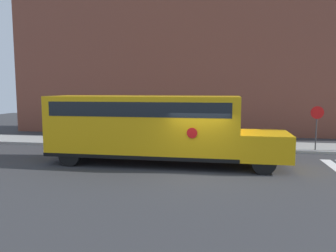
% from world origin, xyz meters
% --- Properties ---
extents(ground_plane, '(60.00, 60.00, 0.00)m').
position_xyz_m(ground_plane, '(0.00, 0.00, 0.00)').
color(ground_plane, '#333335').
extents(sidewalk_strip, '(44.00, 3.00, 0.15)m').
position_xyz_m(sidewalk_strip, '(0.00, 6.50, 0.07)').
color(sidewalk_strip, '#9E9E99').
rests_on(sidewalk_strip, ground).
extents(building_backdrop, '(32.00, 4.00, 13.10)m').
position_xyz_m(building_backdrop, '(0.00, 13.00, 6.55)').
color(building_backdrop, brown).
rests_on(building_backdrop, ground).
extents(school_bus, '(10.91, 2.57, 3.17)m').
position_xyz_m(school_bus, '(-2.30, 1.22, 1.81)').
color(school_bus, '#EAA80F').
rests_on(school_bus, ground).
extents(stop_sign, '(0.69, 0.10, 2.56)m').
position_xyz_m(stop_sign, '(5.97, 5.43, 1.69)').
color(stop_sign, '#38383A').
rests_on(stop_sign, ground).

